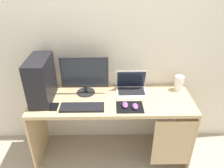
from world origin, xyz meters
The scene contains 12 objects.
ground_plane centered at (0.00, 0.00, 0.00)m, with size 8.00×8.00×0.00m, color #9E9384.
wall_back centered at (0.00, 0.32, 1.30)m, with size 4.00×0.05×2.60m.
desk centered at (0.02, -0.01, 0.61)m, with size 1.64×0.56×0.75m.
pc_tower centered at (-0.69, 0.02, 0.97)m, with size 0.20×0.41×0.44m, color black.
monitor centered at (-0.28, 0.12, 0.96)m, with size 0.48×0.19×0.41m.
laptop centered at (0.21, 0.15, 0.80)m, with size 0.32×0.24×0.23m.
speaker centered at (0.72, 0.17, 0.84)m, with size 0.09×0.09×0.17m, color white.
keyboard centered at (-0.29, -0.15, 0.76)m, with size 0.42×0.14×0.02m, color black.
mousepad centered at (0.17, -0.14, 0.76)m, with size 0.26×0.20×0.01m, color black.
mouse_left centered at (0.12, -0.13, 0.77)m, with size 0.06×0.10×0.03m, color #8C4C99.
mouse_right centered at (0.22, -0.15, 0.77)m, with size 0.06×0.10×0.03m, color #8C4C99.
cell_phone centered at (-0.56, -0.13, 0.76)m, with size 0.07×0.13×0.01m, color black.
Camera 1 is at (-0.03, -1.86, 1.99)m, focal length 35.10 mm.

